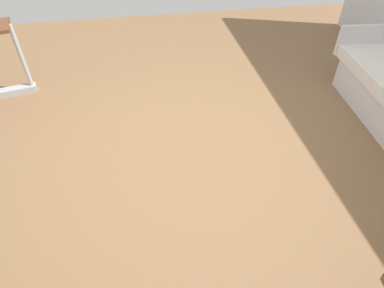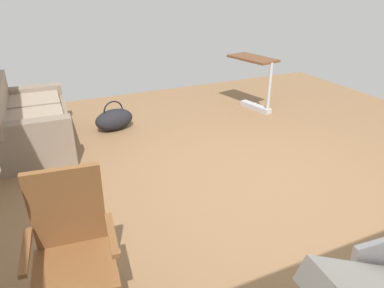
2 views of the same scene
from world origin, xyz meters
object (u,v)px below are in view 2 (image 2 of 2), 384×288
at_px(couch, 31,124).
at_px(overbed_table, 255,77).
at_px(rocking_chair, 74,254).
at_px(duffel_bag, 114,119).

bearing_deg(couch, overbed_table, -89.36).
bearing_deg(couch, rocking_chair, -177.27).
relative_size(rocking_chair, duffel_bag, 1.71).
distance_m(couch, overbed_table, 3.42).
distance_m(overbed_table, duffel_bag, 2.35).
bearing_deg(duffel_bag, couch, 95.67).
bearing_deg(rocking_chair, overbed_table, -47.94).
xyz_separation_m(couch, overbed_table, (0.04, -3.41, 0.23)).
relative_size(couch, duffel_bag, 2.65).
relative_size(overbed_table, duffel_bag, 1.42).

